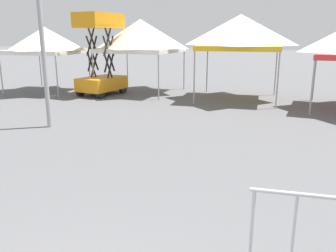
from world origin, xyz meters
TOP-DOWN VIEW (x-y plane):
  - canopy_tent_center at (-9.85, 13.17)m, footprint 3.37×3.37m
  - canopy_tent_far_right at (-5.35, 14.57)m, footprint 3.68×3.68m
  - canopy_tent_behind_left at (-0.49, 14.09)m, footprint 3.66×3.66m
  - scissor_lift at (-6.79, 13.19)m, footprint 1.74×2.49m

SIDE VIEW (x-z plane):
  - scissor_lift at x=-6.79m, z-range -0.72..3.03m
  - canopy_tent_center at x=-9.85m, z-range 0.94..4.11m
  - canopy_tent_far_right at x=-5.35m, z-range 0.98..4.51m
  - canopy_tent_behind_left at x=-0.49m, z-range 1.08..4.72m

